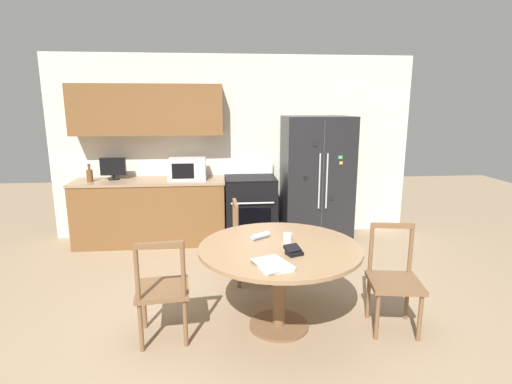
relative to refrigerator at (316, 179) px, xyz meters
name	(u,v)px	position (x,y,z in m)	size (l,w,h in m)	color
ground_plane	(248,324)	(-1.14, -2.22, -0.88)	(14.00, 14.00, 0.00)	#9E8466
back_wall	(213,138)	(-1.44, 0.37, 0.56)	(5.20, 0.44, 2.60)	silver
kitchen_counter	(151,211)	(-2.32, 0.07, -0.43)	(2.06, 0.64, 0.90)	brown
refrigerator	(316,179)	(0.00, 0.00, 0.00)	(0.93, 0.75, 1.76)	black
oven_range	(250,208)	(-0.93, 0.04, -0.41)	(0.70, 0.68, 1.08)	black
microwave	(187,169)	(-1.80, 0.05, 0.17)	(0.50, 0.36, 0.29)	white
countertop_tv	(113,168)	(-2.81, 0.14, 0.18)	(0.34, 0.16, 0.30)	black
counter_bottle	(90,175)	(-3.09, 0.00, 0.11)	(0.08, 0.08, 0.24)	brown
dining_table	(280,259)	(-0.87, -2.28, -0.25)	(1.37, 1.37, 0.75)	#997551
dining_chair_far	(250,243)	(-1.04, -1.31, -0.44)	(0.44, 0.44, 0.90)	brown
dining_chair_right	(394,281)	(0.11, -2.38, -0.44)	(0.48, 0.48, 0.90)	brown
dining_chair_left	(162,290)	(-1.84, -2.37, -0.44)	(0.46, 0.46, 0.90)	brown
candle_glass	(287,238)	(-0.79, -2.18, -0.10)	(0.08, 0.08, 0.08)	silver
folded_napkin	(260,236)	(-1.01, -2.07, -0.10)	(0.18, 0.14, 0.05)	#A3BCDB
wallet	(293,251)	(-0.79, -2.48, -0.10)	(0.16, 0.16, 0.07)	black
mail_stack	(272,264)	(-0.99, -2.70, -0.12)	(0.32, 0.36, 0.02)	white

